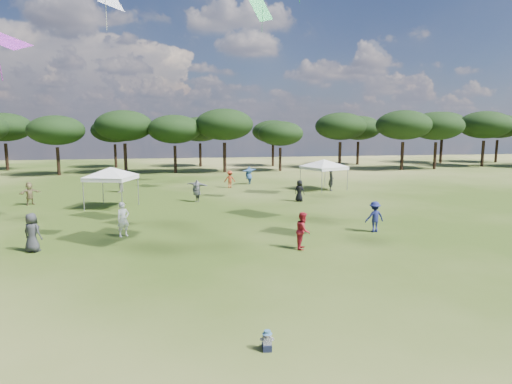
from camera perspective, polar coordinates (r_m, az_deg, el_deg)
tree_line at (r=54.56m, az=-5.54°, el=8.64°), size 108.78×17.63×7.77m
tent_left at (r=29.80m, az=-18.81°, el=2.92°), size 5.31×5.31×3.02m
tent_right at (r=37.13m, az=9.05°, el=4.13°), size 5.69×5.69×2.91m
toddler at (r=10.78m, az=1.49°, el=-19.28°), size 0.35×0.38×0.51m
festival_crowd at (r=30.60m, az=-9.03°, el=0.09°), size 25.99×23.51×1.89m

